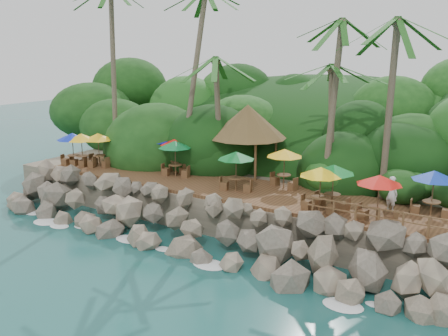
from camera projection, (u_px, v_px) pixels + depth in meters
The scene contains 12 objects.
ground at pixel (162, 253), 26.38m from camera, with size 140.00×140.00×0.00m, color #19514F.
land_base at pixel (293, 172), 39.20m from camera, with size 32.00×25.20×2.10m, color gray.
jungle_hill at pixel (329, 166), 45.57m from camera, with size 44.80×28.00×15.40m, color #143811.
seawall at pixel (185, 222), 27.74m from camera, with size 29.00×4.00×2.30m, color gray, non-canonical shape.
terrace at pixel (224, 187), 30.76m from camera, with size 26.00×5.00×0.20m, color brown.
jungle_foliage at pixel (287, 188), 38.63m from camera, with size 44.00×16.00×12.00m, color #143811, non-canonical shape.
foam_line at pixel (166, 251), 26.61m from camera, with size 25.20×0.80×0.06m.
palms at pixel (254, 21), 30.36m from camera, with size 26.11×6.92×13.77m.
palapa at pixel (248, 121), 32.99m from camera, with size 5.14×5.14×4.60m.
dining_clusters at pixel (214, 154), 30.42m from camera, with size 25.78×5.38×2.36m.
railing at pixel (379, 216), 23.36m from camera, with size 7.20×0.10×1.00m.
waiter at pixel (392, 193), 25.80m from camera, with size 0.67×0.44×1.85m, color silver.
Camera 1 is at (16.07, -18.90, 10.54)m, focal length 40.37 mm.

